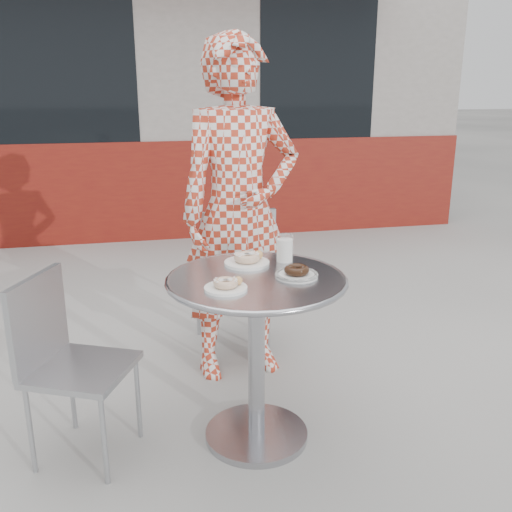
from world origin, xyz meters
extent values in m
plane|color=#A9A6A0|center=(0.00, 0.00, 0.00)|extent=(60.00, 60.00, 0.00)
cube|color=gray|center=(0.00, 5.60, 1.50)|extent=(6.00, 4.00, 3.00)
cube|color=maroon|center=(0.00, 3.68, 0.50)|extent=(6.02, 0.20, 1.00)
cube|color=black|center=(-1.20, 3.61, 1.70)|extent=(1.60, 0.04, 1.40)
cube|color=black|center=(1.40, 3.61, 1.70)|extent=(1.20, 0.04, 1.40)
cylinder|color=#B3B3B8|center=(-0.01, 0.03, 0.02)|extent=(0.47, 0.47, 0.03)
cylinder|color=#B3B3B8|center=(-0.01, 0.03, 0.39)|extent=(0.07, 0.07, 0.74)
cylinder|color=#B3B3B8|center=(-0.01, 0.03, 0.76)|extent=(0.74, 0.74, 0.02)
torus|color=#B3B3B8|center=(-0.01, 0.03, 0.76)|extent=(0.77, 0.77, 0.03)
cube|color=#A4A6AB|center=(0.05, 1.03, 0.45)|extent=(0.44, 0.44, 0.03)
cube|color=#A4A6AB|center=(0.06, 0.83, 0.67)|extent=(0.42, 0.05, 0.42)
cube|color=#A4A6AB|center=(-0.74, 0.07, 0.41)|extent=(0.51, 0.51, 0.03)
cube|color=#A4A6AB|center=(-0.91, 0.15, 0.61)|extent=(0.18, 0.36, 0.38)
imported|color=#B02F1B|center=(0.05, 0.71, 0.90)|extent=(0.71, 0.52, 1.80)
cylinder|color=white|center=(-0.01, 0.22, 0.78)|extent=(0.20, 0.20, 0.01)
torus|color=#B57145|center=(-0.01, 0.22, 0.81)|extent=(0.12, 0.12, 0.04)
sphere|color=#B77A3F|center=(0.05, 0.24, 0.81)|extent=(0.04, 0.04, 0.04)
cylinder|color=white|center=(-0.16, -0.09, 0.78)|extent=(0.17, 0.17, 0.01)
torus|color=#B57145|center=(-0.16, -0.09, 0.80)|extent=(0.10, 0.10, 0.03)
sphere|color=#B77A3F|center=(-0.10, -0.07, 0.80)|extent=(0.03, 0.03, 0.03)
cylinder|color=white|center=(0.16, 0.01, 0.78)|extent=(0.18, 0.18, 0.01)
torus|color=black|center=(0.16, 0.01, 0.80)|extent=(0.11, 0.11, 0.04)
torus|color=black|center=(0.16, 0.01, 0.78)|extent=(0.18, 0.18, 0.02)
cylinder|color=white|center=(0.17, 0.23, 0.83)|extent=(0.07, 0.07, 0.10)
cylinder|color=white|center=(0.17, 0.23, 0.84)|extent=(0.08, 0.08, 0.12)
camera|label=1|loc=(-0.48, -2.17, 1.55)|focal=40.00mm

